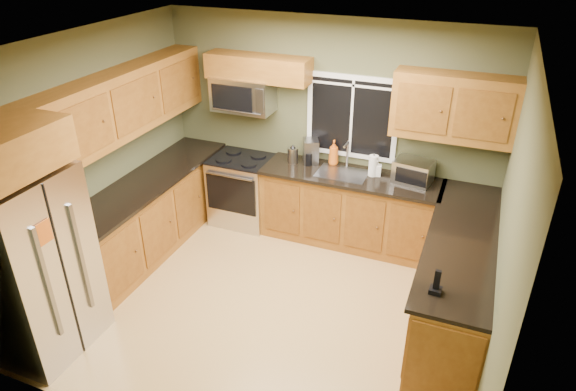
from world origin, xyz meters
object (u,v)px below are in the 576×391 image
Objects in this scene: paper_towel_roll at (373,166)px; range at (242,189)px; cordless_phone at (436,286)px; refrigerator at (34,266)px; toaster_oven at (413,171)px; coffee_maker at (310,152)px; soap_bottle_b at (377,168)px; soap_bottle_a at (334,153)px; kettle at (293,154)px; microwave at (243,94)px.

range is at bearing -176.79° from paper_towel_roll.
refrigerator is at bearing -165.13° from cordless_phone.
range is 2.25m from toaster_oven.
paper_towel_roll is at bearing 50.17° from refrigerator.
toaster_oven is 1.55× the size of coffee_maker.
coffee_maker is 1.50× the size of soap_bottle_b.
paper_towel_roll is at bearing -13.90° from soap_bottle_a.
cordless_phone is (2.69, -1.87, 0.54)m from range.
soap_bottle_b is at bearing 178.28° from toaster_oven.
coffee_maker reaches higher than cordless_phone.
toaster_oven is at bearing -1.72° from soap_bottle_b.
kettle is 1.07m from soap_bottle_b.
coffee_maker reaches higher than kettle.
soap_bottle_a reaches higher than cordless_phone.
cordless_phone is (1.81, -2.04, -0.08)m from coffee_maker.
soap_bottle_b is (-0.42, 0.01, -0.03)m from toaster_oven.
toaster_oven is 2.04m from cordless_phone.
range is 3.32m from cordless_phone.
soap_bottle_a is at bearing 15.23° from kettle.
microwave is 3.19× the size of kettle.
coffee_maker is at bearing 10.79° from range.
paper_towel_roll is 2.20m from cordless_phone.
refrigerator is 8.22× the size of cordless_phone.
cordless_phone is at bearing -36.68° from microwave.
soap_bottle_b is (0.58, -0.12, -0.06)m from soap_bottle_a.
paper_towel_roll is at bearing -1.38° from microwave.
microwave reaches higher than kettle.
kettle reaches higher than cordless_phone.
toaster_oven is at bearing -1.00° from microwave.
paper_towel_roll is at bearing 116.82° from cordless_phone.
soap_bottle_a reaches higher than paper_towel_roll.
toaster_oven is 1.29m from coffee_maker.
soap_bottle_b is at bearing -11.30° from soap_bottle_a.
kettle is 1.02m from paper_towel_roll.
paper_towel_roll is (0.81, -0.07, -0.01)m from coffee_maker.
kettle is 0.51m from soap_bottle_a.
paper_towel_roll reaches higher than cordless_phone.
coffee_maker is (1.58, 2.94, 0.18)m from refrigerator.
soap_bottle_b is (0.86, -0.06, -0.04)m from coffee_maker.
coffee_maker is (-1.28, 0.07, 0.01)m from toaster_oven.
refrigerator is 3.18m from kettle.
cordless_phone is (2.69, -2.01, -0.72)m from microwave.
soap_bottle_a is at bearing 58.18° from refrigerator.
refrigerator is at bearing -103.34° from microwave.
soap_bottle_a reaches higher than kettle.
paper_towel_roll is (1.70, -0.04, -0.66)m from microwave.
range is at bearing -169.04° from soap_bottle_a.
microwave is at bearing 76.66° from refrigerator.
paper_towel_roll is (1.02, 0.00, 0.02)m from kettle.
cordless_phone is at bearing 14.87° from refrigerator.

